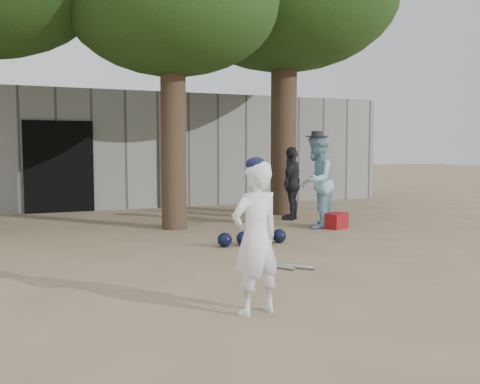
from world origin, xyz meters
name	(u,v)px	position (x,y,z in m)	size (l,w,h in m)	color
ground	(227,281)	(0.00, 0.00, 0.00)	(70.00, 70.00, 0.00)	#937C5E
boy_player	(256,238)	(-0.20, -1.23, 0.72)	(0.52, 0.34, 1.43)	white
spectator_blue	(317,182)	(3.16, 3.21, 0.90)	(0.88, 0.68, 1.80)	#84B7CC
spectator_dark	(292,183)	(3.31, 4.45, 0.79)	(0.92, 0.38, 1.57)	black
red_bag	(336,221)	(3.46, 2.97, 0.15)	(0.42, 0.32, 0.30)	maroon
back_building	(95,150)	(0.00, 10.33, 1.50)	(16.00, 5.24, 3.00)	gray
helmet_row	(253,238)	(1.25, 1.99, 0.12)	(1.19, 0.31, 0.23)	black
bat_pile	(279,265)	(0.90, 0.41, 0.03)	(0.65, 0.73, 0.06)	#ADABB2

